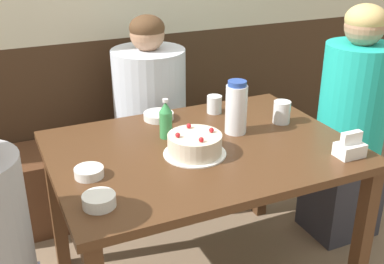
{
  "coord_description": "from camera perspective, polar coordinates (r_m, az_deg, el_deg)",
  "views": [
    {
      "loc": [
        -0.78,
        -1.63,
        1.59
      ],
      "look_at": [
        -0.02,
        0.05,
        0.77
      ],
      "focal_mm": 45.0,
      "sensor_mm": 36.0,
      "label": 1
    }
  ],
  "objects": [
    {
      "name": "glass_water_tall",
      "position": [
        2.35,
        2.66,
        3.3
      ],
      "size": [
        0.07,
        0.07,
        0.09
      ],
      "color": "silver",
      "rests_on": "dining_table"
    },
    {
      "name": "dining_table",
      "position": [
        2.05,
        1.16,
        -4.0
      ],
      "size": [
        1.24,
        0.9,
        0.72
      ],
      "color": "#4C2D19",
      "rests_on": "ground_plane"
    },
    {
      "name": "bench_seat",
      "position": [
        2.93,
        -5.92,
        -4.2
      ],
      "size": [
        2.01,
        0.38,
        0.43
      ],
      "color": "#56331E",
      "rests_on": "ground_plane"
    },
    {
      "name": "bowl_soup_white",
      "position": [
        1.63,
        -10.95,
        -7.98
      ],
      "size": [
        0.11,
        0.11,
        0.04
      ],
      "color": "white",
      "rests_on": "dining_table"
    },
    {
      "name": "person_teal_shirt",
      "position": [
        2.59,
        18.17,
        0.09
      ],
      "size": [
        0.34,
        0.34,
        1.24
      ],
      "rotation": [
        0.0,
        0.0,
        3.14
      ],
      "color": "#33333D",
      "rests_on": "ground_plane"
    },
    {
      "name": "bowl_rice_small",
      "position": [
        1.81,
        -12.1,
        -4.68
      ],
      "size": [
        0.11,
        0.11,
        0.04
      ],
      "color": "white",
      "rests_on": "dining_table"
    },
    {
      "name": "napkin_holder",
      "position": [
        2.01,
        18.21,
        -1.75
      ],
      "size": [
        0.11,
        0.08,
        0.11
      ],
      "color": "white",
      "rests_on": "dining_table"
    },
    {
      "name": "water_pitcher",
      "position": [
        2.1,
        5.27,
        2.88
      ],
      "size": [
        0.1,
        0.1,
        0.24
      ],
      "color": "white",
      "rests_on": "dining_table"
    },
    {
      "name": "bowl_side_dish",
      "position": [
        2.28,
        -3.98,
        1.91
      ],
      "size": [
        0.14,
        0.14,
        0.03
      ],
      "color": "white",
      "rests_on": "dining_table"
    },
    {
      "name": "soju_bottle",
      "position": [
        2.06,
        -3.12,
        1.48
      ],
      "size": [
        0.06,
        0.06,
        0.18
      ],
      "color": "#388E4C",
      "rests_on": "dining_table"
    },
    {
      "name": "person_grey_tee",
      "position": [
        2.67,
        -4.95,
        1.5
      ],
      "size": [
        0.39,
        0.39,
        1.15
      ],
      "rotation": [
        0.0,
        0.0,
        -1.57
      ],
      "color": "#33333D",
      "rests_on": "ground_plane"
    },
    {
      "name": "birthday_cake",
      "position": [
        1.92,
        0.33,
        -1.51
      ],
      "size": [
        0.26,
        0.26,
        0.11
      ],
      "color": "white",
      "rests_on": "dining_table"
    },
    {
      "name": "glass_tumbler_short",
      "position": [
        2.26,
        10.59,
        2.33
      ],
      "size": [
        0.08,
        0.08,
        0.1
      ],
      "color": "silver",
      "rests_on": "dining_table"
    }
  ]
}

